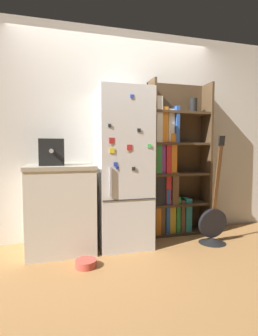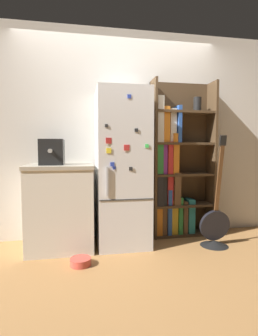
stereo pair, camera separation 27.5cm
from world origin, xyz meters
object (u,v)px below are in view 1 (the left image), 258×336
at_px(bookshelf, 172,169).
at_px(guitar, 213,228).
at_px(espresso_machine, 52,152).
at_px(refrigerator, 122,168).
at_px(pet_bowl, 86,263).

bearing_deg(bookshelf, guitar, -56.16).
distance_m(bookshelf, espresso_machine, 1.52).
relative_size(refrigerator, pet_bowl, 8.75).
distance_m(espresso_machine, pet_bowl, 1.20).
distance_m(refrigerator, espresso_machine, 0.80).
height_order(espresso_machine, pet_bowl, espresso_machine).
xyz_separation_m(refrigerator, espresso_machine, (-0.78, 0.01, 0.19)).
relative_size(bookshelf, guitar, 1.56).
xyz_separation_m(refrigerator, guitar, (1.03, -0.28, -0.71)).
bearing_deg(guitar, refrigerator, 164.97).
bearing_deg(espresso_machine, guitar, -8.93).
distance_m(refrigerator, guitar, 1.29).
bearing_deg(pet_bowl, espresso_machine, 119.64).
bearing_deg(espresso_machine, bookshelf, 7.19).
xyz_separation_m(bookshelf, pet_bowl, (-1.20, -0.71, -0.82)).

